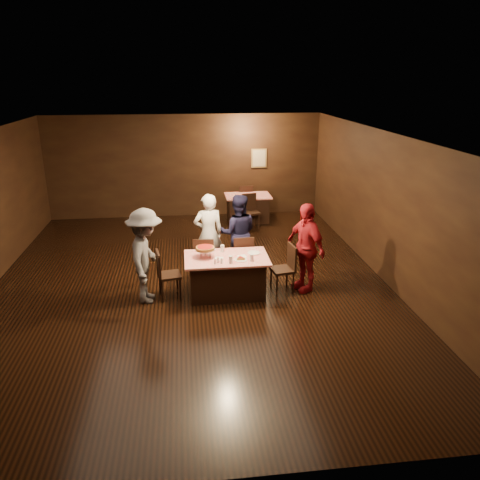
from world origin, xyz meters
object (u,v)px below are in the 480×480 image
object	(u,v)px
diner_grey_knit	(146,256)
plate_empty	(254,253)
chair_far_right	(242,256)
pizza_stand	(205,248)
chair_end_left	(169,274)
diner_white_jacket	(209,234)
chair_end_right	(282,269)
glass_front_left	(231,259)
chair_back_near	(251,212)
main_table	(227,276)
chair_far_left	(204,258)
chair_back_far	(245,200)
back_table	(248,208)
glass_back	(222,248)
diner_navy_hoodie	(238,233)
diner_red_shirt	(305,247)
glass_front_right	(252,258)

from	to	relation	value
diner_grey_knit	plate_empty	world-z (taller)	diner_grey_knit
chair_far_right	pizza_stand	size ratio (longest dim) A/B	2.50
chair_end_left	diner_white_jacket	xyz separation A→B (m)	(0.83, 1.13, 0.40)
chair_end_right	glass_front_left	distance (m)	1.15
chair_far_right	chair_back_near	distance (m)	3.36
main_table	glass_front_left	xyz separation A→B (m)	(0.05, -0.30, 0.46)
chair_far_right	chair_end_left	size ratio (longest dim) A/B	1.00
chair_end_right	diner_white_jacket	size ratio (longest dim) A/B	0.54
chair_far_left	chair_far_right	size ratio (longest dim) A/B	1.00
chair_end_left	chair_back_far	bearing A→B (deg)	-31.72
chair_far_left	glass_front_left	xyz separation A→B (m)	(0.45, -1.05, 0.37)
back_table	chair_end_left	xyz separation A→B (m)	(-2.17, -4.74, 0.09)
chair_far_left	glass_back	xyz separation A→B (m)	(0.35, -0.45, 0.37)
chair_end_right	diner_navy_hoodie	xyz separation A→B (m)	(-0.74, 1.18, 0.37)
chair_far_right	chair_end_right	bearing A→B (deg)	129.97
chair_far_left	diner_grey_knit	distance (m)	1.46
chair_back_near	glass_back	distance (m)	3.93
diner_navy_hoodie	chair_end_left	bearing A→B (deg)	44.33
plate_empty	glass_back	world-z (taller)	glass_back
chair_end_left	glass_front_left	distance (m)	1.24
chair_back_near	diner_red_shirt	size ratio (longest dim) A/B	0.54
pizza_stand	chair_end_right	bearing A→B (deg)	-1.91
chair_back_far	diner_navy_hoodie	size ratio (longest dim) A/B	0.56
chair_end_right	diner_red_shirt	xyz separation A→B (m)	(0.45, 0.04, 0.41)
chair_back_far	diner_navy_hoodie	xyz separation A→B (m)	(-0.71, -4.16, 0.37)
diner_red_shirt	back_table	bearing A→B (deg)	161.47
chair_end_left	diner_white_jacket	distance (m)	1.46
diner_grey_knit	plate_empty	distance (m)	2.07
back_table	chair_far_right	distance (m)	4.05
chair_far_left	plate_empty	distance (m)	1.16
diner_white_jacket	pizza_stand	world-z (taller)	diner_white_jacket
back_table	glass_front_left	bearing A→B (deg)	-101.46
back_table	diner_white_jacket	xyz separation A→B (m)	(-1.35, -3.61, 0.49)
diner_white_jacket	glass_back	distance (m)	0.86
chair_back_far	diner_white_jacket	size ratio (longest dim) A/B	0.54
back_table	chair_far_left	bearing A→B (deg)	-110.23
chair_end_right	chair_back_far	bearing A→B (deg)	171.29
diner_red_shirt	plate_empty	world-z (taller)	diner_red_shirt
main_table	diner_white_jacket	size ratio (longest dim) A/B	0.92
diner_grey_knit	pizza_stand	bearing A→B (deg)	-77.03
chair_back_near	pizza_stand	distance (m)	4.28
plate_empty	chair_far_left	bearing A→B (deg)	147.72
back_table	chair_end_left	bearing A→B (deg)	-114.60
chair_end_right	diner_navy_hoodie	bearing A→B (deg)	-157.08
chair_end_left	glass_front_right	distance (m)	1.61
glass_front_right	chair_back_far	bearing A→B (deg)	83.65
back_table	chair_back_far	world-z (taller)	chair_back_far
chair_end_right	glass_front_right	bearing A→B (deg)	-77.97
chair_back_far	back_table	bearing A→B (deg)	88.66
diner_grey_knit	diner_red_shirt	bearing A→B (deg)	-81.98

